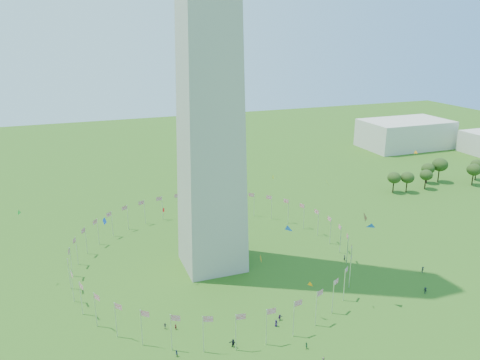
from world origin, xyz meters
TOP-DOWN VIEW (x-y plane):
  - flag_ring at (-0.00, 50.00)m, footprint 80.24×80.24m
  - gov_building_east_a at (150.00, 150.00)m, footprint 50.00×30.00m
  - crowd at (10.40, 4.07)m, footprint 87.00×65.58m
  - kites_aloft at (16.46, 19.02)m, footprint 130.27×70.84m
  - tree_line_east at (116.37, 85.51)m, footprint 53.04×15.68m

SIDE VIEW (x-z plane):
  - crowd at x=10.40m, z-range -0.13..1.86m
  - flag_ring at x=0.00m, z-range 0.00..9.00m
  - tree_line_east at x=116.37m, z-range -0.71..10.27m
  - gov_building_east_a at x=150.00m, z-range 0.00..16.00m
  - kites_aloft at x=16.46m, z-range 0.98..41.57m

